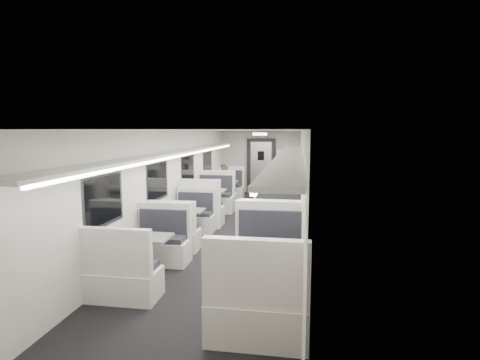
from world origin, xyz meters
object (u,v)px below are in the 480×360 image
(booth_left_a, at_px, (225,191))
(booth_left_c, at_px, (186,224))
(vestibule_door, at_px, (261,166))
(booth_left_b, at_px, (208,204))
(booth_right_b, at_px, (281,205))
(exit_sign, at_px, (260,134))
(booth_right_c, at_px, (275,230))
(passenger, at_px, (224,186))
(booth_left_d, at_px, (145,257))
(booth_right_a, at_px, (284,196))
(booth_right_d, at_px, (264,276))

(booth_left_a, xyz_separation_m, booth_left_c, (0.00, -4.41, -0.03))
(booth_left_a, bearing_deg, vestibule_door, 65.47)
(booth_left_b, distance_m, booth_left_c, 2.11)
(booth_right_b, relative_size, exit_sign, 3.78)
(booth_left_c, height_order, booth_right_c, booth_right_c)
(booth_left_a, distance_m, booth_right_b, 3.05)
(passenger, bearing_deg, booth_left_c, -73.58)
(booth_left_d, distance_m, booth_right_b, 4.77)
(booth_right_a, bearing_deg, passenger, -172.67)
(booth_left_d, distance_m, exit_sign, 8.61)
(booth_left_b, bearing_deg, booth_right_a, 40.36)
(vestibule_door, bearing_deg, booth_right_d, -83.97)
(booth_left_c, xyz_separation_m, exit_sign, (1.00, 6.11, 1.93))
(booth_left_b, relative_size, passenger, 1.62)
(booth_left_d, distance_m, booth_right_a, 6.36)
(booth_left_a, distance_m, booth_right_c, 5.23)
(booth_left_a, bearing_deg, booth_left_c, -90.00)
(booth_left_a, bearing_deg, passenger, -80.03)
(booth_right_a, height_order, exit_sign, exit_sign)
(vestibule_door, bearing_deg, booth_left_d, -96.46)
(booth_left_c, height_order, exit_sign, exit_sign)
(booth_left_d, bearing_deg, booth_left_c, 90.00)
(booth_left_a, relative_size, booth_left_d, 1.04)
(booth_right_a, bearing_deg, booth_right_c, -90.00)
(booth_left_d, relative_size, vestibule_door, 0.97)
(booth_right_c, xyz_separation_m, passenger, (-1.85, 4.00, 0.29))
(booth_right_b, height_order, vestibule_door, vestibule_door)
(passenger, bearing_deg, booth_right_b, -19.55)
(booth_left_b, xyz_separation_m, vestibule_door, (1.00, 4.49, 0.63))
(passenger, bearing_deg, vestibule_door, 93.07)
(booth_right_b, height_order, booth_right_c, booth_right_b)
(booth_right_a, distance_m, booth_right_b, 1.70)
(booth_left_a, xyz_separation_m, vestibule_door, (1.00, 2.19, 0.66))
(booth_left_c, distance_m, passenger, 3.59)
(booth_left_d, relative_size, booth_right_d, 0.86)
(exit_sign, bearing_deg, booth_left_c, -99.29)
(passenger, xyz_separation_m, vestibule_door, (0.85, 3.03, 0.34))
(vestibule_door, bearing_deg, booth_right_b, -77.46)
(booth_left_a, distance_m, passenger, 0.91)
(booth_left_a, height_order, booth_left_d, booth_left_a)
(booth_left_a, bearing_deg, booth_right_a, -16.70)
(booth_left_b, xyz_separation_m, booth_right_c, (2.00, -2.54, 0.00))
(booth_right_b, xyz_separation_m, passenger, (-1.85, 1.47, 0.28))
(booth_right_d, bearing_deg, vestibule_door, 96.03)
(booth_right_d, height_order, vestibule_door, vestibule_door)
(booth_right_c, bearing_deg, booth_left_d, -138.04)
(booth_left_d, bearing_deg, booth_right_a, 71.66)
(booth_left_c, relative_size, booth_right_a, 0.89)
(booth_right_d, bearing_deg, booth_right_a, 90.00)
(booth_right_d, distance_m, vestibule_door, 9.53)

